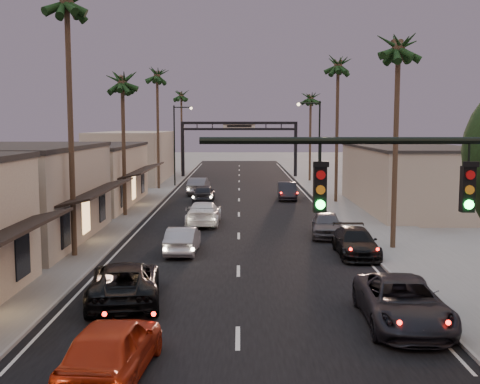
{
  "coord_description": "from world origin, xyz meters",
  "views": [
    {
      "loc": [
        0.06,
        -8.93,
        6.95
      ],
      "look_at": [
        0.08,
        30.4,
        2.5
      ],
      "focal_mm": 45.0,
      "sensor_mm": 36.0,
      "label": 1
    }
  ],
  "objects_px": {
    "palm_rb": "(338,61)",
    "palm_rc": "(311,95)",
    "arch": "(239,135)",
    "palm_far": "(181,92)",
    "oncoming_pickup": "(125,282)",
    "palm_ra": "(399,40)",
    "streetlight_left": "(177,139)",
    "curbside_black": "(356,243)",
    "palm_lc": "(122,76)",
    "palm_ld": "(157,72)",
    "curbside_near": "(402,302)",
    "oncoming_red": "(112,347)",
    "streetlight_right": "(316,142)",
    "oncoming_silver": "(183,240)"
  },
  "relations": [
    {
      "from": "streetlight_right",
      "to": "curbside_black",
      "type": "bearing_deg",
      "value": -91.82
    },
    {
      "from": "streetlight_left",
      "to": "oncoming_red",
      "type": "distance_m",
      "value": 51.31
    },
    {
      "from": "arch",
      "to": "oncoming_silver",
      "type": "distance_m",
      "value": 47.31
    },
    {
      "from": "palm_rb",
      "to": "palm_rc",
      "type": "relative_size",
      "value": 1.16
    },
    {
      "from": "oncoming_silver",
      "to": "curbside_near",
      "type": "bearing_deg",
      "value": 128.3
    },
    {
      "from": "palm_lc",
      "to": "arch",
      "type": "bearing_deg",
      "value": 75.8
    },
    {
      "from": "palm_far",
      "to": "curbside_near",
      "type": "bearing_deg",
      "value": -78.15
    },
    {
      "from": "palm_lc",
      "to": "palm_ra",
      "type": "distance_m",
      "value": 20.99
    },
    {
      "from": "streetlight_right",
      "to": "palm_rc",
      "type": "bearing_deg",
      "value": 84.95
    },
    {
      "from": "arch",
      "to": "palm_lc",
      "type": "bearing_deg",
      "value": -104.2
    },
    {
      "from": "palm_ra",
      "to": "curbside_black",
      "type": "relative_size",
      "value": 2.64
    },
    {
      "from": "palm_rc",
      "to": "palm_far",
      "type": "distance_m",
      "value": 21.97
    },
    {
      "from": "palm_rb",
      "to": "palm_rc",
      "type": "distance_m",
      "value": 20.09
    },
    {
      "from": "palm_rc",
      "to": "curbside_near",
      "type": "bearing_deg",
      "value": -93.15
    },
    {
      "from": "palm_ld",
      "to": "palm_rc",
      "type": "height_order",
      "value": "palm_ld"
    },
    {
      "from": "palm_ld",
      "to": "oncoming_pickup",
      "type": "relative_size",
      "value": 2.47
    },
    {
      "from": "streetlight_right",
      "to": "oncoming_pickup",
      "type": "height_order",
      "value": "streetlight_right"
    },
    {
      "from": "palm_ld",
      "to": "curbside_near",
      "type": "relative_size",
      "value": 2.42
    },
    {
      "from": "arch",
      "to": "curbside_black",
      "type": "height_order",
      "value": "arch"
    },
    {
      "from": "oncoming_pickup",
      "to": "curbside_black",
      "type": "bearing_deg",
      "value": -150.04
    },
    {
      "from": "oncoming_pickup",
      "to": "palm_lc",
      "type": "bearing_deg",
      "value": -87.18
    },
    {
      "from": "oncoming_pickup",
      "to": "oncoming_silver",
      "type": "height_order",
      "value": "oncoming_pickup"
    },
    {
      "from": "palm_far",
      "to": "oncoming_red",
      "type": "height_order",
      "value": "palm_far"
    },
    {
      "from": "palm_far",
      "to": "curbside_black",
      "type": "bearing_deg",
      "value": -75.41
    },
    {
      "from": "arch",
      "to": "palm_far",
      "type": "bearing_deg",
      "value": 136.05
    },
    {
      "from": "palm_far",
      "to": "oncoming_red",
      "type": "bearing_deg",
      "value": -86.09
    },
    {
      "from": "oncoming_pickup",
      "to": "palm_ra",
      "type": "bearing_deg",
      "value": -150.53
    },
    {
      "from": "streetlight_left",
      "to": "palm_ld",
      "type": "bearing_deg",
      "value": -119.25
    },
    {
      "from": "streetlight_left",
      "to": "palm_lc",
      "type": "bearing_deg",
      "value": -94.37
    },
    {
      "from": "curbside_near",
      "to": "palm_ld",
      "type": "bearing_deg",
      "value": 110.11
    },
    {
      "from": "palm_lc",
      "to": "palm_ra",
      "type": "height_order",
      "value": "palm_ra"
    },
    {
      "from": "palm_rb",
      "to": "oncoming_silver",
      "type": "xyz_separation_m",
      "value": [
        -11.61,
        -20.97,
        -11.69
      ]
    },
    {
      "from": "oncoming_red",
      "to": "curbside_near",
      "type": "relative_size",
      "value": 0.85
    },
    {
      "from": "palm_ld",
      "to": "curbside_black",
      "type": "relative_size",
      "value": 2.84
    },
    {
      "from": "palm_rc",
      "to": "oncoming_pickup",
      "type": "xyz_separation_m",
      "value": [
        -13.05,
        -49.96,
        -9.67
      ]
    },
    {
      "from": "palm_rb",
      "to": "oncoming_pickup",
      "type": "relative_size",
      "value": 2.47
    },
    {
      "from": "palm_far",
      "to": "palm_rc",
      "type": "bearing_deg",
      "value": -39.64
    },
    {
      "from": "palm_far",
      "to": "palm_lc",
      "type": "bearing_deg",
      "value": -90.41
    },
    {
      "from": "oncoming_pickup",
      "to": "streetlight_right",
      "type": "bearing_deg",
      "value": -118.05
    },
    {
      "from": "streetlight_right",
      "to": "oncoming_pickup",
      "type": "xyz_separation_m",
      "value": [
        -11.37,
        -30.96,
        -4.53
      ]
    },
    {
      "from": "arch",
      "to": "palm_rb",
      "type": "relative_size",
      "value": 1.07
    },
    {
      "from": "oncoming_red",
      "to": "curbside_near",
      "type": "xyz_separation_m",
      "value": [
        9.14,
        4.29,
        -0.04
      ]
    },
    {
      "from": "palm_far",
      "to": "palm_ld",
      "type": "bearing_deg",
      "value": -90.75
    },
    {
      "from": "palm_rc",
      "to": "curbside_black",
      "type": "height_order",
      "value": "palm_rc"
    },
    {
      "from": "streetlight_left",
      "to": "curbside_near",
      "type": "distance_m",
      "value": 48.6
    },
    {
      "from": "oncoming_red",
      "to": "curbside_near",
      "type": "bearing_deg",
      "value": -150.0
    },
    {
      "from": "palm_ra",
      "to": "curbside_black",
      "type": "bearing_deg",
      "value": -144.87
    },
    {
      "from": "palm_ra",
      "to": "curbside_black",
      "type": "distance_m",
      "value": 11.11
    },
    {
      "from": "streetlight_left",
      "to": "palm_rb",
      "type": "bearing_deg",
      "value": -42.05
    },
    {
      "from": "palm_ra",
      "to": "arch",
      "type": "bearing_deg",
      "value": 100.59
    }
  ]
}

